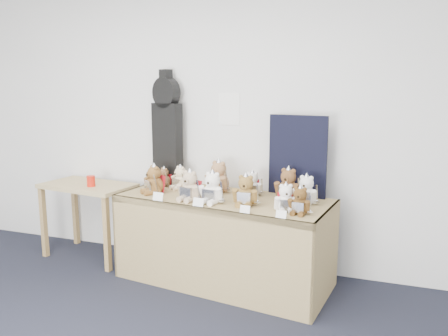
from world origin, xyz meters
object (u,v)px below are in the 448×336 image
(teddy_back_left, at_px, (180,179))
(teddy_back_centre_right, at_px, (252,185))
(guitar_case, at_px, (167,129))
(teddy_front_centre, at_px, (212,189))
(teddy_front_left, at_px, (190,187))
(teddy_back_far_left, at_px, (164,178))
(teddy_back_end, at_px, (306,191))
(teddy_front_far_left, at_px, (154,181))
(teddy_front_end, at_px, (300,202))
(teddy_back_right, at_px, (288,185))
(side_table, at_px, (88,196))
(red_cup, at_px, (91,181))
(display_table, at_px, (220,218))
(teddy_back_centre_left, at_px, (218,178))
(teddy_front_far_right, at_px, (286,199))
(teddy_front_right, at_px, (246,192))

(teddy_back_left, relative_size, teddy_back_centre_right, 1.02)
(guitar_case, relative_size, teddy_front_centre, 3.73)
(teddy_front_left, height_order, teddy_back_far_left, teddy_front_left)
(guitar_case, height_order, teddy_back_far_left, guitar_case)
(teddy_back_end, bearing_deg, teddy_front_far_left, -167.20)
(teddy_front_end, distance_m, teddy_back_far_left, 1.51)
(teddy_front_left, height_order, teddy_front_end, teddy_front_left)
(teddy_front_end, distance_m, teddy_back_left, 1.31)
(teddy_back_left, xyz_separation_m, teddy_back_right, (1.05, -0.05, 0.02))
(teddy_back_left, bearing_deg, side_table, -145.18)
(red_cup, xyz_separation_m, teddy_back_end, (2.11, -0.00, 0.06))
(guitar_case, xyz_separation_m, teddy_front_far_left, (0.07, -0.42, -0.43))
(teddy_front_end, bearing_deg, teddy_back_end, 97.11)
(display_table, distance_m, teddy_front_left, 0.38)
(teddy_front_far_left, bearing_deg, teddy_front_end, 28.62)
(side_table, relative_size, teddy_front_far_left, 3.31)
(teddy_back_centre_left, bearing_deg, display_table, -49.97)
(side_table, relative_size, teddy_front_end, 4.08)
(teddy_front_far_right, bearing_deg, guitar_case, 137.56)
(red_cup, bearing_deg, guitar_case, 26.41)
(teddy_front_left, distance_m, teddy_front_right, 0.49)
(teddy_front_right, xyz_separation_m, teddy_front_end, (0.46, -0.10, -0.02))
(teddy_front_centre, bearing_deg, teddy_back_centre_left, 112.75)
(teddy_front_far_left, height_order, teddy_back_right, teddy_back_right)
(guitar_case, bearing_deg, teddy_back_centre_left, 4.47)
(teddy_front_far_right, bearing_deg, teddy_front_centre, 158.02)
(teddy_front_left, bearing_deg, side_table, 178.18)
(guitar_case, relative_size, teddy_front_far_right, 4.51)
(display_table, height_order, teddy_back_centre_right, teddy_back_centre_right)
(teddy_back_far_left, bearing_deg, teddy_back_centre_right, 23.05)
(teddy_front_far_right, bearing_deg, teddy_back_centre_left, 131.28)
(teddy_front_far_left, height_order, teddy_back_end, teddy_front_far_left)
(teddy_front_left, distance_m, teddy_front_far_right, 0.84)
(teddy_front_centre, height_order, teddy_front_far_right, teddy_front_centre)
(teddy_front_left, relative_size, teddy_front_centre, 0.98)
(teddy_front_far_left, height_order, teddy_back_centre_right, teddy_front_far_left)
(teddy_front_end, xyz_separation_m, teddy_back_end, (-0.00, 0.30, 0.01))
(teddy_front_centre, relative_size, teddy_back_right, 0.97)
(teddy_back_centre_left, bearing_deg, teddy_front_right, -26.92)
(teddy_back_centre_left, distance_m, teddy_back_end, 0.85)
(side_table, distance_m, teddy_front_far_left, 0.90)
(teddy_front_centre, bearing_deg, teddy_front_end, 3.58)
(guitar_case, bearing_deg, teddy_front_far_left, -59.84)
(display_table, height_order, teddy_front_right, teddy_front_right)
(side_table, height_order, red_cup, red_cup)
(teddy_front_left, distance_m, teddy_back_centre_right, 0.57)
(teddy_front_end, bearing_deg, teddy_back_right, 119.65)
(teddy_back_left, bearing_deg, teddy_front_left, -23.93)
(teddy_front_far_right, relative_size, teddy_back_centre_left, 0.75)
(teddy_front_left, bearing_deg, teddy_back_right, 33.29)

